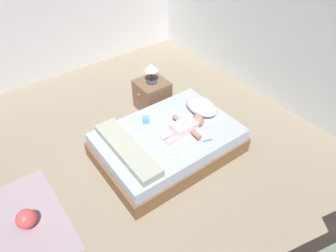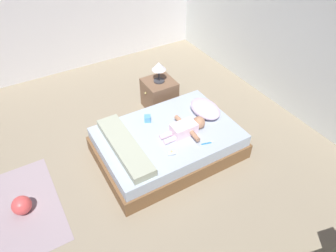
% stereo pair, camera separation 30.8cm
% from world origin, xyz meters
% --- Properties ---
extents(ground_plane, '(8.00, 8.00, 0.00)m').
position_xyz_m(ground_plane, '(0.00, 0.00, 0.00)').
color(ground_plane, gray).
extents(wall_behind_bed, '(8.00, 0.12, 2.84)m').
position_xyz_m(wall_behind_bed, '(0.00, 3.00, 1.42)').
color(wall_behind_bed, silver).
rests_on(wall_behind_bed, ground_plane).
extents(bed, '(1.22, 1.77, 0.38)m').
position_xyz_m(bed, '(-0.17, 0.88, 0.18)').
color(bed, brown).
rests_on(bed, ground_plane).
extents(pillow, '(0.49, 0.33, 0.15)m').
position_xyz_m(pillow, '(-0.25, 1.50, 0.45)').
color(pillow, silver).
rests_on(pillow, bed).
extents(baby, '(0.51, 0.61, 0.16)m').
position_xyz_m(baby, '(-0.05, 1.08, 0.45)').
color(baby, white).
rests_on(baby, bed).
extents(toothbrush, '(0.05, 0.14, 0.02)m').
position_xyz_m(toothbrush, '(0.25, 1.18, 0.38)').
color(toothbrush, '#2A82F1').
rests_on(toothbrush, bed).
extents(nightstand, '(0.44, 0.47, 0.47)m').
position_xyz_m(nightstand, '(-1.11, 1.28, 0.23)').
color(nightstand, brown).
rests_on(nightstand, ground_plane).
extents(lamp, '(0.21, 0.21, 0.31)m').
position_xyz_m(lamp, '(-1.11, 1.28, 0.70)').
color(lamp, '#333338').
rests_on(lamp, nightstand).
extents(rug, '(1.31, 0.99, 0.01)m').
position_xyz_m(rug, '(-0.24, -1.06, 0.00)').
color(rug, '#9C8A92').
rests_on(rug, ground_plane).
extents(toy_ball, '(0.21, 0.21, 0.21)m').
position_xyz_m(toy_ball, '(-0.20, -0.94, 0.11)').
color(toy_ball, '#DE4A4A').
rests_on(toy_ball, rug).
extents(blanket, '(1.10, 0.27, 0.10)m').
position_xyz_m(blanket, '(-0.17, 0.30, 0.42)').
color(blanket, '#A4AC94').
rests_on(blanket, bed).
extents(toy_block, '(0.11, 0.11, 0.08)m').
position_xyz_m(toy_block, '(-0.49, 0.76, 0.42)').
color(toy_block, '#55A0D4').
rests_on(toy_block, bed).
extents(baby_bottle, '(0.07, 0.10, 0.07)m').
position_xyz_m(baby_bottle, '(0.19, 0.72, 0.40)').
color(baby_bottle, white).
rests_on(baby_bottle, bed).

